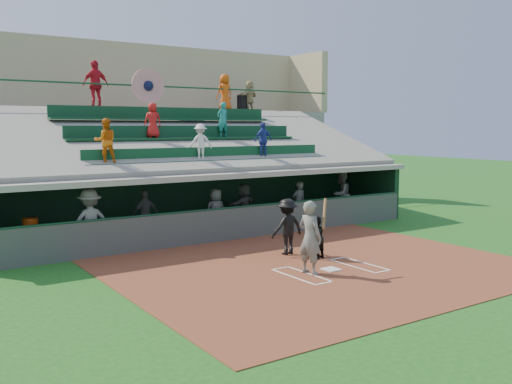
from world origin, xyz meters
TOP-DOWN VIEW (x-y plane):
  - ground at (0.00, 0.00)m, footprint 100.00×100.00m
  - dirt_slab at (0.00, 0.50)m, footprint 11.00×9.00m
  - home_plate at (0.00, 0.00)m, footprint 0.43×0.43m
  - batters_box_chalk at (0.00, 0.00)m, footprint 2.65×1.85m
  - dugout_floor at (0.00, 6.75)m, footprint 16.00×3.50m
  - concourse_slab at (0.00, 13.50)m, footprint 20.00×3.00m
  - grandstand at (-0.01, 10.51)m, footprint 20.40×10.40m
  - batter_at_plate at (-0.72, 0.02)m, footprint 0.92×0.81m
  - catcher at (0.50, 1.24)m, footprint 0.72×0.64m
  - home_umpire at (0.17, 2.19)m, footprint 1.10×0.64m
  - dugout_bench at (0.17, 7.98)m, footprint 16.37×3.73m
  - white_table at (-6.30, 6.26)m, footprint 0.83×0.66m
  - water_cooler at (-6.29, 6.31)m, footprint 0.44×0.44m
  - dugout_player_a at (-4.78, 5.41)m, footprint 1.28×0.74m
  - dugout_player_b at (-2.41, 6.84)m, footprint 1.01×0.51m
  - dugout_player_c at (-0.00, 6.19)m, footprint 0.79×0.52m
  - dugout_player_d at (1.69, 6.96)m, footprint 1.60×1.06m
  - dugout_player_e at (3.76, 6.19)m, footprint 0.61×0.41m
  - dugout_player_f at (6.08, 6.30)m, footprint 1.12×0.97m
  - trash_bin at (5.69, 13.34)m, footprint 0.55×0.55m
  - concourse_staff_a at (-2.18, 12.33)m, footprint 1.24×0.72m
  - concourse_staff_b at (3.93, 12.12)m, footprint 0.88×0.62m
  - concourse_staff_c at (6.00, 13.16)m, footprint 1.53×0.95m

SIDE VIEW (x-z plane):
  - ground at x=0.00m, z-range 0.00..0.00m
  - dirt_slab at x=0.00m, z-range 0.00..0.02m
  - dugout_floor at x=0.00m, z-range 0.00..0.04m
  - batters_box_chalk at x=0.00m, z-range 0.02..0.03m
  - home_plate at x=0.00m, z-range 0.02..0.05m
  - dugout_bench at x=0.17m, z-range 0.04..0.54m
  - white_table at x=-6.30m, z-range 0.04..0.71m
  - catcher at x=0.50m, z-range 0.02..1.26m
  - dugout_player_c at x=0.00m, z-range 0.04..1.65m
  - home_umpire at x=0.17m, z-range 0.02..1.70m
  - dugout_player_d at x=1.69m, z-range 0.04..1.69m
  - dugout_player_b at x=-2.41m, z-range 0.04..1.69m
  - dugout_player_e at x=3.76m, z-range 0.04..1.70m
  - water_cooler at x=-6.29m, z-range 0.71..1.15m
  - batter_at_plate at x=-0.72m, z-range 0.01..1.97m
  - dugout_player_a at x=-4.78m, z-range 0.04..2.00m
  - dugout_player_f at x=6.08m, z-range 0.04..2.02m
  - grandstand at x=-0.01m, z-range -1.64..6.16m
  - concourse_slab at x=0.00m, z-range 0.00..4.60m
  - trash_bin at x=5.69m, z-range 4.60..5.43m
  - concourse_staff_c at x=6.00m, z-range 4.60..6.17m
  - concourse_staff_b at x=3.93m, z-range 4.60..6.31m
  - concourse_staff_a at x=-2.18m, z-range 4.60..6.58m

